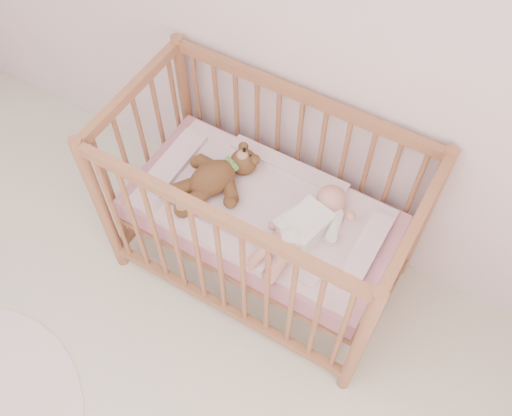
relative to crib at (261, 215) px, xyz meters
The scene contains 5 objects.
crib is the anchor object (origin of this frame).
mattress 0.01m from the crib, ahead, with size 1.22×0.62×0.13m, color #C37A88.
blanket 0.06m from the crib, ahead, with size 1.10×0.58×0.06m, color #EFA5BA, non-canonical shape.
baby 0.27m from the crib, ahead, with size 0.28×0.59×0.14m, color white, non-canonical shape.
teddy_bear 0.29m from the crib, behind, with size 0.35×0.50×0.14m, color brown, non-canonical shape.
Camera 1 is at (0.93, 0.35, 2.71)m, focal length 40.00 mm.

